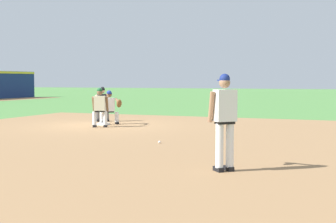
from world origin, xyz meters
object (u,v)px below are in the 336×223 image
(baserunner, at_px, (100,106))
(umpire, at_px, (102,103))
(first_base_bag, at_px, (103,124))
(baseball, at_px, (159,142))
(first_baseman, at_px, (110,106))
(pitcher, at_px, (225,116))

(baserunner, distance_m, umpire, 2.42)
(first_base_bag, distance_m, baseball, 5.71)
(first_base_bag, bearing_deg, first_baseman, -19.62)
(pitcher, bearing_deg, baseball, 40.21)
(baseball, xyz_separation_m, baserunner, (3.26, 3.75, 0.76))
(baseball, relative_size, pitcher, 0.04)
(first_base_bag, distance_m, baserunner, 1.11)
(first_baseman, bearing_deg, baseball, -137.99)
(baseball, bearing_deg, umpire, 41.97)
(first_base_bag, relative_size, umpire, 0.26)
(umpire, bearing_deg, baserunner, -152.59)
(pitcher, distance_m, umpire, 11.42)
(pitcher, xyz_separation_m, baserunner, (6.43, 6.43, -0.27))
(first_baseman, xyz_separation_m, baserunner, (-1.10, -0.18, 0.06))
(baseball, relative_size, first_baseman, 0.06)
(baserunner, bearing_deg, pitcher, -134.99)
(baseball, bearing_deg, first_base_bag, 45.20)
(baseball, bearing_deg, baserunner, 49.00)
(first_baseman, relative_size, umpire, 0.92)
(pitcher, height_order, baserunner, pitcher)
(pitcher, bearing_deg, first_baseman, 41.26)
(first_baseman, distance_m, umpire, 1.41)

